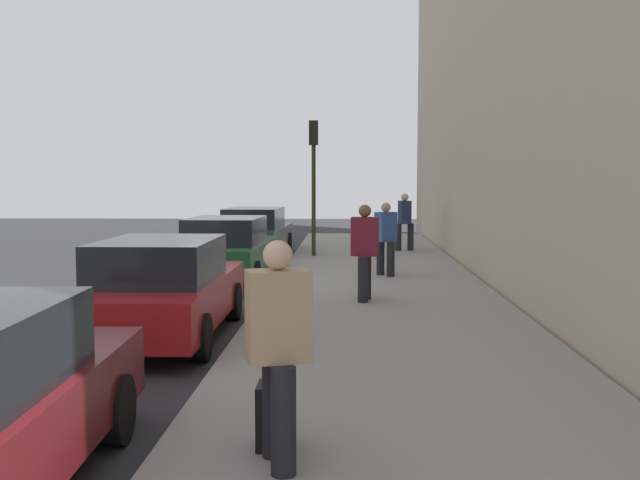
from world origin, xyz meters
The scene contains 12 objects.
ground_plane centered at (0.00, 0.00, 0.00)m, with size 56.00×56.00×0.00m, color #28282B.
sidewalk centered at (0.00, -3.30, 0.07)m, with size 28.00×4.60×0.15m, color gray.
lane_stripe_centre centered at (0.00, 3.20, 0.00)m, with size 28.00×0.14×0.01m, color gold.
parked_car_red centered at (-5.90, 0.16, 0.76)m, with size 4.72×1.92×1.51m.
parked_car_green centered at (0.42, 0.20, 0.76)m, with size 4.53×2.00×1.51m.
parked_car_charcoal centered at (6.09, 0.25, 0.76)m, with size 4.75×2.03×1.51m.
pedestrian_blue_coat centered at (0.44, -3.51, 1.06)m, with size 0.51×0.54×1.71m.
pedestrian_tan_coat centered at (-11.23, -2.09, 1.10)m, with size 0.57×0.55×1.78m.
pedestrian_navy_coat centered at (6.64, -4.41, 1.11)m, with size 0.54×0.59×1.80m.
pedestrian_burgundy_coat centered at (-3.18, -2.94, 1.10)m, with size 0.58×0.52×1.78m.
traffic_light_pole centered at (4.94, -1.63, 2.84)m, with size 0.35×0.26×3.94m.
rolling_suitcase centered at (-10.83, -1.98, 0.42)m, with size 0.34×0.22×0.90m.
Camera 1 is at (-16.95, -2.63, 2.40)m, focal length 42.06 mm.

